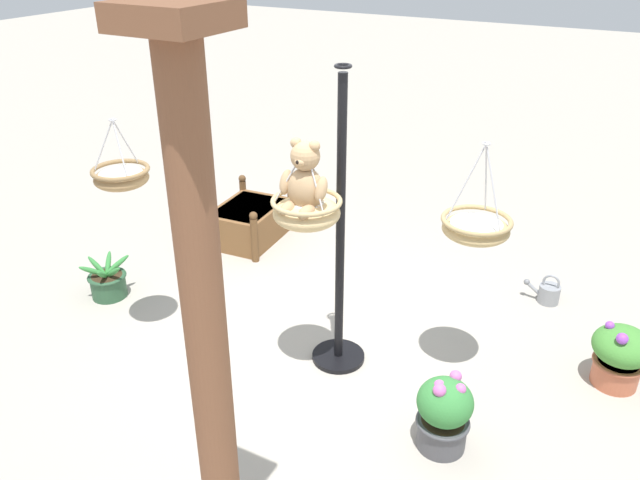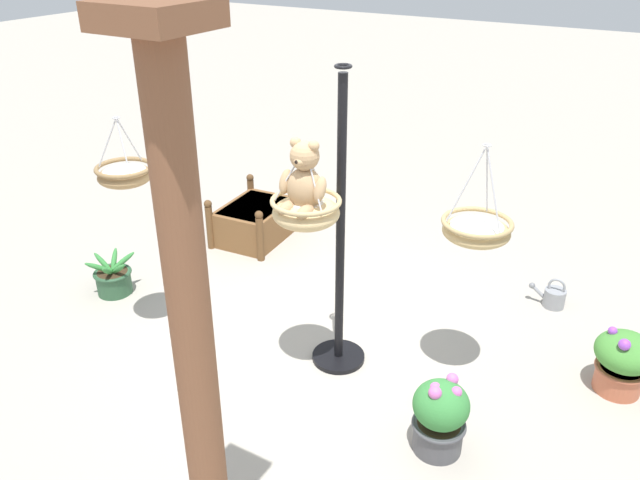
{
  "view_description": "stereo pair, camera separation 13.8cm",
  "coord_description": "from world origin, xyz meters",
  "px_view_note": "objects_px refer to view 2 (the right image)",
  "views": [
    {
      "loc": [
        -2.01,
        3.83,
        3.3
      ],
      "look_at": [
        0.02,
        0.1,
        1.13
      ],
      "focal_mm": 35.24,
      "sensor_mm": 36.0,
      "label": 1
    },
    {
      "loc": [
        -2.13,
        3.76,
        3.3
      ],
      "look_at": [
        0.02,
        0.1,
        1.13
      ],
      "focal_mm": 35.24,
      "sensor_mm": 36.0,
      "label": 2
    }
  ],
  "objects_px": {
    "greenhouse_pillar_left": "(196,370)",
    "potted_plant_fern_front": "(113,279)",
    "wooden_planter_box": "(255,220)",
    "watering_can": "(554,297)",
    "potted_plant_flowering_red": "(440,416)",
    "teddy_bear": "(304,181)",
    "hanging_basket_left_high": "(476,229)",
    "hanging_basket_with_teddy": "(306,211)",
    "potted_plant_bushy_green": "(623,361)",
    "display_pole_central": "(340,281)",
    "hanging_basket_right_low": "(125,174)"
  },
  "relations": [
    {
      "from": "display_pole_central",
      "to": "hanging_basket_left_high",
      "type": "bearing_deg",
      "value": -159.95
    },
    {
      "from": "potted_plant_flowering_red",
      "to": "wooden_planter_box",
      "type": "bearing_deg",
      "value": -34.1
    },
    {
      "from": "hanging_basket_right_low",
      "to": "potted_plant_fern_front",
      "type": "distance_m",
      "value": 1.56
    },
    {
      "from": "hanging_basket_with_teddy",
      "to": "greenhouse_pillar_left",
      "type": "height_order",
      "value": "greenhouse_pillar_left"
    },
    {
      "from": "teddy_bear",
      "to": "wooden_planter_box",
      "type": "distance_m",
      "value": 2.89
    },
    {
      "from": "teddy_bear",
      "to": "hanging_basket_left_high",
      "type": "height_order",
      "value": "teddy_bear"
    },
    {
      "from": "potted_plant_flowering_red",
      "to": "potted_plant_fern_front",
      "type": "bearing_deg",
      "value": -5.55
    },
    {
      "from": "hanging_basket_with_teddy",
      "to": "watering_can",
      "type": "xyz_separation_m",
      "value": [
        -1.52,
        -2.0,
        -1.33
      ]
    },
    {
      "from": "hanging_basket_left_high",
      "to": "potted_plant_fern_front",
      "type": "bearing_deg",
      "value": 9.0
    },
    {
      "from": "hanging_basket_with_teddy",
      "to": "potted_plant_bushy_green",
      "type": "xyz_separation_m",
      "value": [
        -2.22,
        -1.01,
        -1.15
      ]
    },
    {
      "from": "greenhouse_pillar_left",
      "to": "potted_plant_bushy_green",
      "type": "distance_m",
      "value": 3.52
    },
    {
      "from": "display_pole_central",
      "to": "wooden_planter_box",
      "type": "relative_size",
      "value": 2.43
    },
    {
      "from": "greenhouse_pillar_left",
      "to": "potted_plant_fern_front",
      "type": "xyz_separation_m",
      "value": [
        2.81,
        -1.89,
        -1.32
      ]
    },
    {
      "from": "display_pole_central",
      "to": "greenhouse_pillar_left",
      "type": "xyz_separation_m",
      "value": [
        -0.39,
        2.08,
        0.72
      ]
    },
    {
      "from": "display_pole_central",
      "to": "teddy_bear",
      "type": "distance_m",
      "value": 0.96
    },
    {
      "from": "teddy_bear",
      "to": "wooden_planter_box",
      "type": "relative_size",
      "value": 0.53
    },
    {
      "from": "hanging_basket_left_high",
      "to": "potted_plant_flowering_red",
      "type": "bearing_deg",
      "value": 99.32
    },
    {
      "from": "potted_plant_bushy_green",
      "to": "potted_plant_fern_front",
      "type": "bearing_deg",
      "value": 12.0
    },
    {
      "from": "teddy_bear",
      "to": "hanging_basket_right_low",
      "type": "distance_m",
      "value": 1.57
    },
    {
      "from": "display_pole_central",
      "to": "teddy_bear",
      "type": "height_order",
      "value": "display_pole_central"
    },
    {
      "from": "hanging_basket_with_teddy",
      "to": "wooden_planter_box",
      "type": "height_order",
      "value": "hanging_basket_with_teddy"
    },
    {
      "from": "display_pole_central",
      "to": "hanging_basket_left_high",
      "type": "relative_size",
      "value": 3.29
    },
    {
      "from": "wooden_planter_box",
      "to": "potted_plant_fern_front",
      "type": "xyz_separation_m",
      "value": [
        0.51,
        1.69,
        -0.07
      ]
    },
    {
      "from": "display_pole_central",
      "to": "hanging_basket_right_low",
      "type": "height_order",
      "value": "display_pole_central"
    },
    {
      "from": "watering_can",
      "to": "hanging_basket_with_teddy",
      "type": "bearing_deg",
      "value": 52.66
    },
    {
      "from": "watering_can",
      "to": "potted_plant_flowering_red",
      "type": "bearing_deg",
      "value": 82.59
    },
    {
      "from": "teddy_bear",
      "to": "hanging_basket_left_high",
      "type": "relative_size",
      "value": 0.72
    },
    {
      "from": "potted_plant_fern_front",
      "to": "potted_plant_bushy_green",
      "type": "bearing_deg",
      "value": -168.0
    },
    {
      "from": "display_pole_central",
      "to": "hanging_basket_with_teddy",
      "type": "xyz_separation_m",
      "value": [
        0.15,
        0.25,
        0.68
      ]
    },
    {
      "from": "teddy_bear",
      "to": "potted_plant_fern_front",
      "type": "relative_size",
      "value": 1.14
    },
    {
      "from": "potted_plant_fern_front",
      "to": "hanging_basket_right_low",
      "type": "bearing_deg",
      "value": 157.34
    },
    {
      "from": "hanging_basket_with_teddy",
      "to": "teddy_bear",
      "type": "height_order",
      "value": "teddy_bear"
    },
    {
      "from": "watering_can",
      "to": "wooden_planter_box",
      "type": "bearing_deg",
      "value": 4.39
    },
    {
      "from": "display_pole_central",
      "to": "wooden_planter_box",
      "type": "xyz_separation_m",
      "value": [
        1.92,
        -1.5,
        -0.53
      ]
    },
    {
      "from": "hanging_basket_with_teddy",
      "to": "potted_plant_flowering_red",
      "type": "xyz_separation_m",
      "value": [
        -1.23,
        0.28,
        -1.14
      ]
    },
    {
      "from": "potted_plant_fern_front",
      "to": "potted_plant_bushy_green",
      "type": "distance_m",
      "value": 4.6
    },
    {
      "from": "potted_plant_flowering_red",
      "to": "hanging_basket_with_teddy",
      "type": "bearing_deg",
      "value": -12.92
    },
    {
      "from": "potted_plant_fern_front",
      "to": "wooden_planter_box",
      "type": "bearing_deg",
      "value": -106.79
    },
    {
      "from": "hanging_basket_with_teddy",
      "to": "hanging_basket_right_low",
      "type": "bearing_deg",
      "value": 9.11
    },
    {
      "from": "hanging_basket_left_high",
      "to": "greenhouse_pillar_left",
      "type": "relative_size",
      "value": 0.24
    },
    {
      "from": "greenhouse_pillar_left",
      "to": "potted_plant_bushy_green",
      "type": "height_order",
      "value": "greenhouse_pillar_left"
    },
    {
      "from": "teddy_bear",
      "to": "greenhouse_pillar_left",
      "type": "relative_size",
      "value": 0.18
    },
    {
      "from": "hanging_basket_with_teddy",
      "to": "hanging_basket_right_low",
      "type": "xyz_separation_m",
      "value": [
        1.54,
        0.25,
        0.06
      ]
    },
    {
      "from": "hanging_basket_left_high",
      "to": "hanging_basket_right_low",
      "type": "relative_size",
      "value": 1.32
    },
    {
      "from": "greenhouse_pillar_left",
      "to": "potted_plant_bushy_green",
      "type": "xyz_separation_m",
      "value": [
        -1.68,
        -2.85,
        -1.2
      ]
    },
    {
      "from": "hanging_basket_left_high",
      "to": "hanging_basket_right_low",
      "type": "xyz_separation_m",
      "value": [
        2.63,
        0.84,
        0.19
      ]
    },
    {
      "from": "teddy_bear",
      "to": "hanging_basket_with_teddy",
      "type": "bearing_deg",
      "value": -90.0
    },
    {
      "from": "hanging_basket_with_teddy",
      "to": "teddy_bear",
      "type": "bearing_deg",
      "value": 90.0
    },
    {
      "from": "hanging_basket_left_high",
      "to": "watering_can",
      "type": "relative_size",
      "value": 2.12
    },
    {
      "from": "wooden_planter_box",
      "to": "watering_can",
      "type": "xyz_separation_m",
      "value": [
        -3.29,
        -0.25,
        -0.12
      ]
    }
  ]
}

